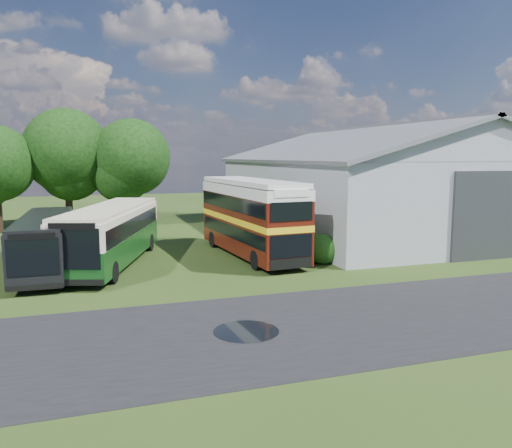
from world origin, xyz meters
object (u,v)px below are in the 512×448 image
object	(u,v)px
bus_dark_single	(45,242)
storage_shed	(376,177)
bus_maroon_double	(251,218)
bus_green_single	(112,234)

from	to	relation	value
bus_dark_single	storage_shed	bearing A→B (deg)	17.83
storage_shed	bus_maroon_double	bearing A→B (deg)	-151.22
storage_shed	bus_maroon_double	size ratio (longest dim) A/B	2.35
bus_maroon_double	bus_dark_single	xyz separation A→B (m)	(-11.07, -0.41, -0.74)
storage_shed	bus_maroon_double	distance (m)	14.35
storage_shed	bus_dark_single	xyz separation A→B (m)	(-23.54, -7.26, -2.68)
bus_green_single	bus_dark_single	world-z (taller)	bus_green_single
storage_shed	bus_green_single	bearing A→B (deg)	-161.54
storage_shed	bus_maroon_double	xyz separation A→B (m)	(-12.46, -6.85, -1.94)
bus_green_single	bus_maroon_double	xyz separation A→B (m)	(7.81, -0.08, 0.55)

